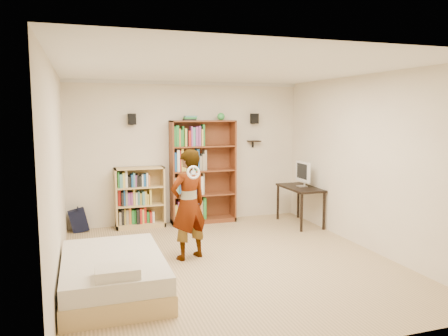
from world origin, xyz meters
The scene contains 14 objects.
ground centered at (0.00, 0.00, 0.00)m, with size 4.50×5.00×0.01m, color tan.
room_shell centered at (0.00, 0.00, 1.76)m, with size 4.52×5.02×2.71m.
crown_molding centered at (0.00, 0.00, 2.67)m, with size 4.50×5.00×0.06m.
speaker_left centered at (-1.05, 2.40, 2.00)m, with size 0.14×0.12×0.20m, color black.
speaker_right centered at (1.35, 2.40, 2.00)m, with size 0.14×0.12×0.20m, color black.
wall_shelf centered at (1.35, 2.41, 1.55)m, with size 0.25×0.16×0.03m, color black.
tall_bookshelf centered at (0.26, 2.32, 0.98)m, with size 1.24×0.36×1.97m, color brown, non-canonical shape.
low_bookshelf centered at (-0.95, 2.33, 0.56)m, with size 0.89×0.34×1.12m, color tan, non-canonical shape.
computer_desk centered at (1.97, 1.59, 0.36)m, with size 0.53×1.06×0.72m, color black, non-canonical shape.
imac centered at (2.01, 1.61, 0.96)m, with size 0.10×0.48×0.48m, color white, non-canonical shape.
daybed centered at (-1.64, -0.55, 0.27)m, with size 1.17×1.81×0.53m, color beige, non-canonical shape.
person centered at (-0.51, 0.33, 0.80)m, with size 0.58×0.38×1.60m, color black.
wii_wheel centered at (-0.51, 0.03, 1.31)m, with size 0.19×0.19×0.03m, color white.
navy_bag centered at (-2.04, 2.33, 0.21)m, with size 0.32×0.21×0.43m, color black, non-canonical shape.
Camera 1 is at (-1.95, -5.69, 2.11)m, focal length 35.00 mm.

